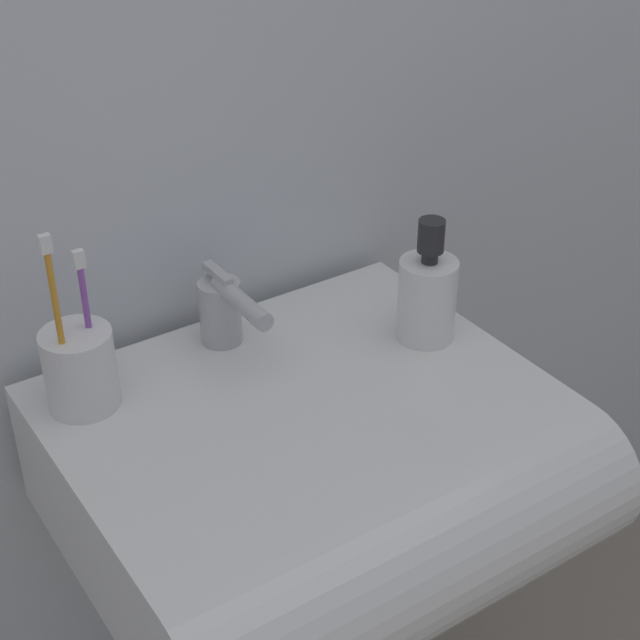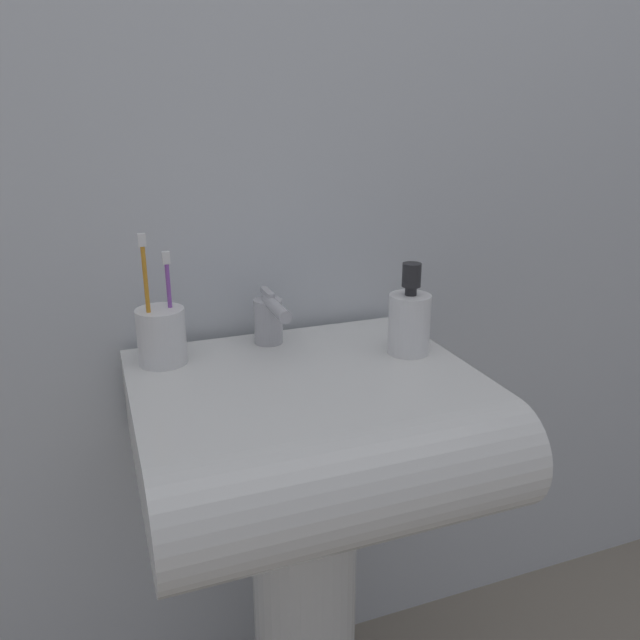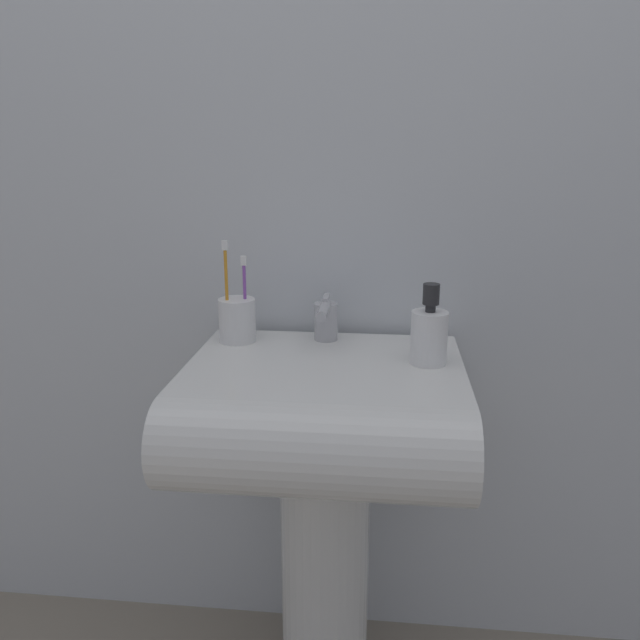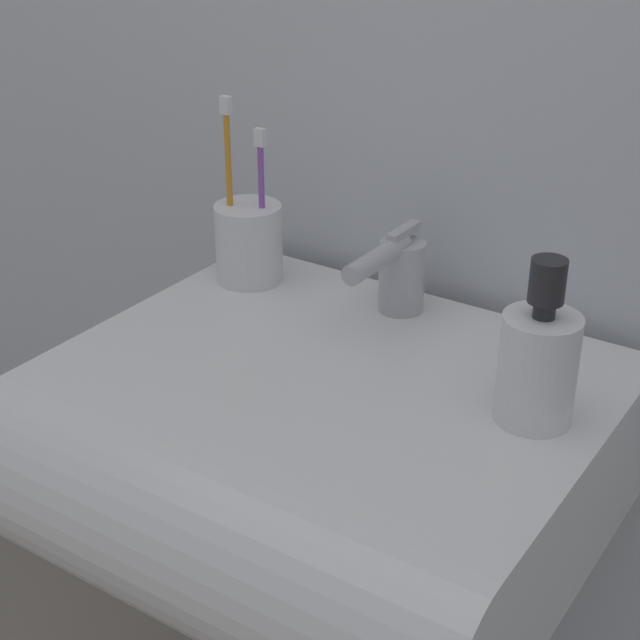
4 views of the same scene
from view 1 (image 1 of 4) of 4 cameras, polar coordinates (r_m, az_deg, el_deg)
name	(u,v)px [view 1 (image 1 of 4)]	position (r m, az deg, el deg)	size (l,w,h in m)	color
sink_basin	(325,481)	(1.13, 0.31, -9.35)	(0.54, 0.49, 0.17)	white
faucet	(224,309)	(1.18, -5.60, 0.63)	(0.05, 0.14, 0.10)	#B7B7BC
toothbrush_cup	(80,368)	(1.10, -13.80, -2.71)	(0.08, 0.08, 0.22)	white
soap_bottle	(427,295)	(1.19, 6.26, 1.45)	(0.07, 0.07, 0.16)	white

